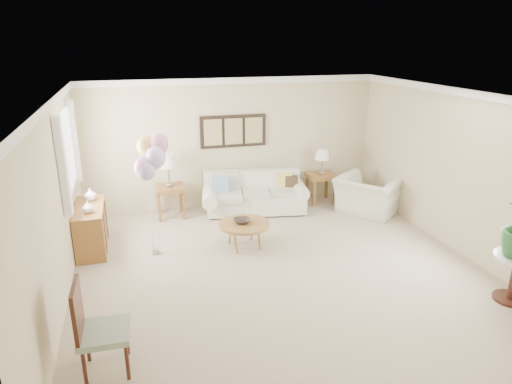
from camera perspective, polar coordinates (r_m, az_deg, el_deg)
The scene contains 16 objects.
ground_plane at distance 7.06m, azimuth 2.86°, elevation -9.48°, with size 6.00×6.00×0.00m, color #B9A88C.
room_shell at distance 6.50m, azimuth 1.91°, elevation 3.49°, with size 6.04×6.04×2.60m.
wall_art_triptych at distance 9.25m, azimuth -2.84°, elevation 7.60°, with size 1.35×0.06×0.65m.
sofa at distance 9.17m, azimuth -0.12°, elevation -0.50°, with size 2.27×1.11×0.79m.
end_table_left at distance 8.95m, azimuth -10.72°, elevation 0.11°, with size 0.58×0.52×0.63m.
end_table_right at distance 9.69m, azimuth 8.14°, elevation 1.69°, with size 0.57×0.52×0.63m.
lamp_left at distance 8.78m, azimuth -10.95°, elevation 3.74°, with size 0.36×0.36×0.64m.
lamp_right at distance 9.55m, azimuth 8.28°, elevation 4.59°, with size 0.30×0.30×0.53m.
coffee_table at distance 7.57m, azimuth -1.47°, elevation -4.12°, with size 0.85×0.85×0.43m.
decor_bowl at distance 7.55m, azimuth -1.75°, elevation -3.64°, with size 0.29×0.29×0.07m, color #2F251F.
armchair at distance 9.31m, azimuth 13.77°, elevation -0.41°, with size 1.12×0.98×0.73m, color white.
accent_chair at distance 5.11m, azimuth -19.44°, elevation -15.61°, with size 0.53×0.53×1.05m.
credenza at distance 8.00m, azimuth -19.91°, elevation -4.22°, with size 0.46×1.20×0.74m.
vase_white at distance 7.57m, azimuth -20.26°, elevation -1.76°, with size 0.18×0.18×0.19m, color silver.
vase_sage at distance 8.13m, azimuth -20.01°, elevation -0.27°, with size 0.20×0.20×0.21m, color silver.
balloon_cluster at distance 7.10m, azimuth -13.07°, elevation 4.21°, with size 0.55×0.52×1.97m.
Camera 1 is at (-2.01, -5.88, 3.34)m, focal length 32.00 mm.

